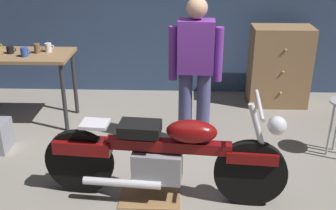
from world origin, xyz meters
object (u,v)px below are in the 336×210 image
Objects in this scene: mug_brown_stoneware at (37,48)px; mug_blue_enamel at (24,52)px; person_standing at (195,68)px; wooden_dresser at (279,67)px; motorcycle at (165,155)px; mug_white_ceramic at (48,47)px; mug_black_matte at (10,50)px.

mug_blue_enamel is (-0.10, -0.15, -0.00)m from mug_brown_stoneware.
person_standing is 1.52× the size of wooden_dresser.
mug_blue_enamel reaches higher than motorcycle.
person_standing is at bearing -12.33° from mug_blue_enamel.
mug_white_ceramic is (0.12, 0.06, -0.00)m from mug_brown_stoneware.
mug_white_ceramic is at bearing 136.87° from motorcycle.
mug_white_ceramic reaches higher than motorcycle.
person_standing is 1.99m from mug_brown_stoneware.
mug_brown_stoneware is (-3.09, -0.64, 0.41)m from wooden_dresser.
person_standing is 2.29m from mug_black_matte.
wooden_dresser is 3.50m from mug_black_matte.
person_standing is 1.76m from wooden_dresser.
mug_black_matte is (-1.93, 1.58, 0.50)m from motorcycle.
mug_black_matte is at bearing -168.88° from mug_white_ceramic.
mug_black_matte is at bearing -174.96° from mug_brown_stoneware.
person_standing reaches higher than mug_black_matte.
mug_white_ceramic is 0.96× the size of mug_blue_enamel.
mug_black_matte is at bearing -11.29° from person_standing.
mug_brown_stoneware reaches higher than mug_white_ceramic.
wooden_dresser is 9.52× the size of mug_white_ceramic.
mug_black_matte is (-3.41, -0.67, 0.39)m from wooden_dresser.
mug_brown_stoneware reaches higher than mug_black_matte.
wooden_dresser is at bearing 11.15° from mug_white_ceramic.
mug_brown_stoneware is (-1.90, 0.59, 0.03)m from person_standing.
person_standing is at bearing -17.27° from mug_brown_stoneware.
mug_white_ceramic is 0.45m from mug_black_matte.
wooden_dresser is at bearing 14.01° from mug_blue_enamel.
wooden_dresser is at bearing 11.15° from mug_black_matte.
mug_black_matte is at bearing 150.65° from mug_blue_enamel.
mug_brown_stoneware is 0.99× the size of mug_white_ceramic.
mug_brown_stoneware is 0.32m from mug_black_matte.
mug_blue_enamel is 1.05× the size of mug_black_matte.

